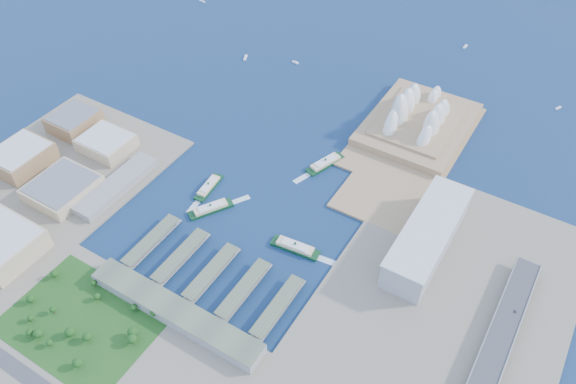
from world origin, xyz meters
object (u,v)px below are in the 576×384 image
Objects in this scene: ferry_d at (295,246)px; ferry_a at (209,185)px; toaster_building at (428,236)px; opera_house at (421,110)px; car_c at (515,311)px; ferry_b at (325,162)px; ferry_c at (211,207)px.

ferry_a is at bearing 73.20° from ferry_d.
opera_house is at bearing 114.23° from toaster_building.
car_c is (374.44, 6.48, 10.69)m from ferry_a.
ferry_d is at bearing -16.95° from ferry_a.
ferry_b is (102.74, 114.04, 0.56)m from ferry_a.
ferry_c is at bearing -118.46° from opera_house.
car_c is at bearing -142.80° from ferry_c.
toaster_building reaches higher than ferry_b.
opera_house reaches higher than car_c.
ferry_b is 292.39m from car_c.
car_c is (199.00, -242.14, -16.53)m from opera_house.
toaster_building is 176.01m from ferry_b.
ferry_d reaches higher than ferry_a.
opera_house is 313.86m from car_c.
ferry_c is 12.76× the size of car_c.
car_c is at bearing -50.59° from opera_house.
ferry_c is (-77.73, -142.89, -0.19)m from ferry_b.
opera_house is at bearing -87.03° from ferry_c.
car_c is (349.42, 35.33, 10.31)m from ferry_c.
opera_house is at bearing 80.93° from ferry_b.
ferry_a is 0.93× the size of ferry_c.
ferry_a is 153.50m from ferry_b.
ferry_a is at bearing -112.71° from ferry_b.
toaster_building reaches higher than car_c.
toaster_building is at bearing -65.77° from opera_house.
ferry_c is 116.91m from ferry_d.
toaster_building reaches higher than ferry_c.
car_c is (232.52, 34.22, 10.11)m from ferry_d.
ferry_d is (39.18, -141.79, 0.01)m from ferry_b.
ferry_b is at bearing -21.60° from car_c.
ferry_a is at bearing -169.62° from toaster_building.
ferry_a is 0.90× the size of ferry_b.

